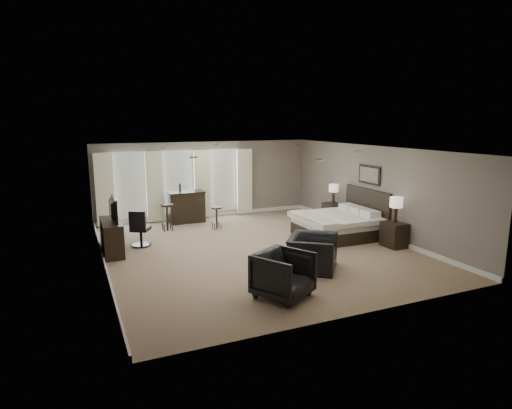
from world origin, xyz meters
name	(u,v)px	position (x,y,z in m)	size (l,w,h in m)	color
room	(255,200)	(0.00, 0.00, 1.30)	(7.60, 8.60, 2.64)	#866F55
window_bay	(179,185)	(-1.00, 4.11, 1.20)	(5.25, 0.20, 2.30)	silver
bed	(335,214)	(2.58, 0.17, 0.67)	(2.10, 2.01, 1.34)	silver
nightstand_near	(394,235)	(3.47, -1.28, 0.33)	(0.49, 0.60, 0.66)	black
nightstand_far	(333,213)	(3.47, 1.62, 0.33)	(0.50, 0.61, 0.67)	black
lamp_near	(396,210)	(3.47, -1.28, 1.00)	(0.33, 0.33, 0.69)	beige
lamp_far	(333,194)	(3.47, 1.62, 0.98)	(0.30, 0.30, 0.62)	beige
wall_art	(369,175)	(3.70, 0.17, 1.75)	(0.04, 0.96, 0.56)	slate
dresser	(112,237)	(-3.45, 1.14, 0.42)	(0.46, 1.44, 0.83)	black
tv	(110,218)	(-3.45, 1.14, 0.90)	(1.04, 0.60, 0.14)	black
armchair_near	(313,247)	(0.58, -1.90, 0.51)	(1.17, 0.76, 1.02)	black
armchair_far	(283,273)	(-0.74, -3.05, 0.48)	(0.94, 0.88, 0.97)	black
bar_counter	(186,207)	(-0.87, 3.68, 0.52)	(1.18, 0.62, 1.03)	black
bar_stool_left	(167,217)	(-1.68, 2.85, 0.41)	(0.39, 0.39, 0.82)	black
bar_stool_right	(217,218)	(-0.24, 2.45, 0.34)	(0.33, 0.33, 0.69)	black
desk_chair	(141,228)	(-2.68, 1.49, 0.50)	(0.51, 0.51, 1.00)	black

